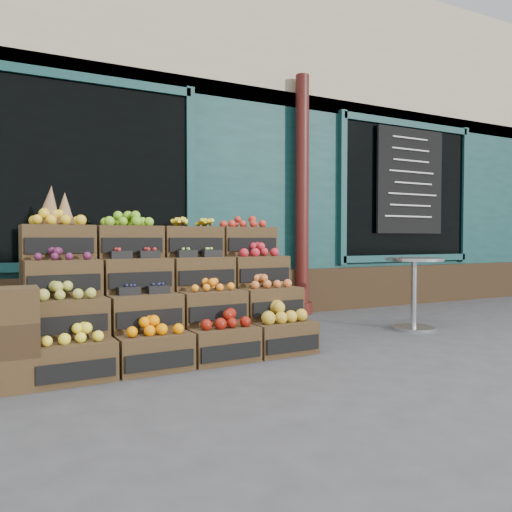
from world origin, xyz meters
name	(u,v)px	position (x,y,z in m)	size (l,w,h in m)	color
ground	(313,355)	(0.00, 0.00, 0.00)	(60.00, 60.00, 0.00)	#3E3E41
shop_facade	(151,161)	(0.00, 5.11, 2.40)	(12.00, 6.24, 4.80)	#103938
crate_display	(168,303)	(-1.11, 0.64, 0.45)	(2.37, 1.20, 1.46)	#3F2D19
spare_crates	(1,340)	(-2.43, 0.10, 0.35)	(0.46, 0.32, 0.69)	#3F2D19
bistro_table	(414,285)	(1.69, 0.50, 0.50)	(0.64, 0.64, 0.80)	#B0B3B7
shopkeeper	(60,246)	(-1.79, 2.70, 0.93)	(0.68, 0.44, 1.86)	#1A5B20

